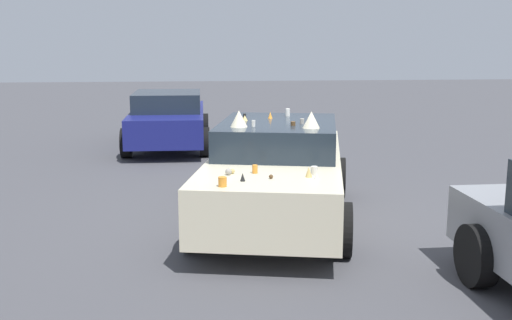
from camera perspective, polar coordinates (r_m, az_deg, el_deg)
name	(u,v)px	position (r m, az deg, el deg)	size (l,w,h in m)	color
ground_plane	(276,220)	(9.21, 1.87, -5.47)	(60.00, 60.00, 0.00)	#47474C
art_car_decorated	(277,170)	(9.06, 1.92, -0.92)	(4.91, 2.74, 1.65)	beige
parked_sedan_near_left	(168,119)	(15.29, -7.98, 3.70)	(4.18, 1.98, 1.35)	navy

